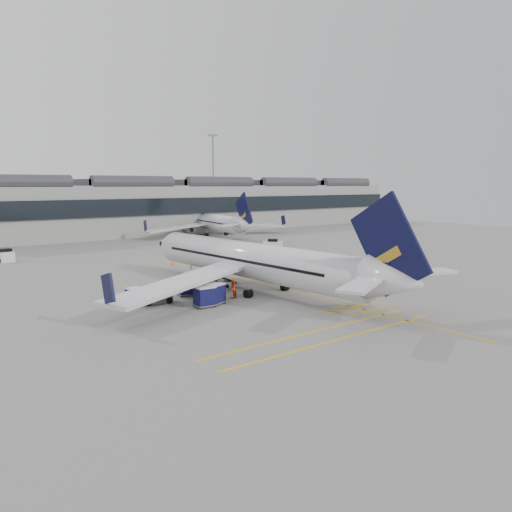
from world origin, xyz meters
TOP-DOWN VIEW (x-y plane):
  - ground at (0.00, 0.00)m, footprint 220.00×220.00m
  - terminal at (0.00, 71.93)m, footprint 200.00×20.45m
  - apron_markings at (10.00, 10.00)m, footprint 0.25×60.00m
  - airliner_main at (7.13, 4.49)m, footprint 37.05×40.55m
  - airliner_far at (35.98, 56.99)m, footprint 33.37×36.73m
  - belt_loader at (4.45, 8.63)m, footprint 4.48×2.35m
  - baggage_cart_a at (0.19, 7.13)m, footprint 1.93×1.70m
  - baggage_cart_b at (-0.86, 1.91)m, footprint 1.91×1.61m
  - baggage_cart_c at (0.40, 2.22)m, footprint 2.32×2.12m
  - baggage_cart_d at (-5.55, 6.88)m, footprint 1.63×1.40m
  - ramp_agent_a at (5.47, 9.87)m, footprint 0.75×0.69m
  - ramp_agent_b at (3.30, 3.23)m, footprint 1.13×1.04m
  - pushback_tug at (-3.72, 5.99)m, footprint 3.00×2.09m
  - safety_cone_nose at (8.31, 24.94)m, footprint 0.40×0.40m
  - safety_cone_engine at (15.25, 3.28)m, footprint 0.33×0.33m
  - service_van_mid at (-9.45, 43.70)m, footprint 2.24×3.95m
  - service_van_right at (31.10, 30.35)m, footprint 3.66×3.55m

SIDE VIEW (x-z plane):
  - ground at x=0.00m, z-range 0.00..0.00m
  - apron_markings at x=10.00m, z-range 0.00..0.01m
  - safety_cone_engine at x=15.25m, z-range 0.00..0.46m
  - safety_cone_nose at x=8.31m, z-range 0.00..0.56m
  - belt_loader at x=4.45m, z-range -0.37..1.40m
  - pushback_tug at x=-3.72m, z-range -0.09..1.47m
  - service_van_right at x=31.10m, z-range -0.09..1.66m
  - baggage_cart_d at x=-5.55m, z-range 0.06..1.63m
  - ramp_agent_a at x=5.47m, z-range 0.00..1.72m
  - service_van_mid at x=-9.45m, z-range -0.10..1.85m
  - ramp_agent_b at x=3.30m, z-range 0.00..1.87m
  - baggage_cart_a at x=0.19m, z-range 0.06..1.84m
  - baggage_cart_b at x=-0.86m, z-range 0.07..2.00m
  - baggage_cart_c at x=0.40m, z-range 0.07..2.06m
  - airliner_far at x=35.98m, z-range -2.02..7.79m
  - airliner_main at x=7.13m, z-range -2.22..8.55m
  - terminal at x=0.00m, z-range -0.06..12.34m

